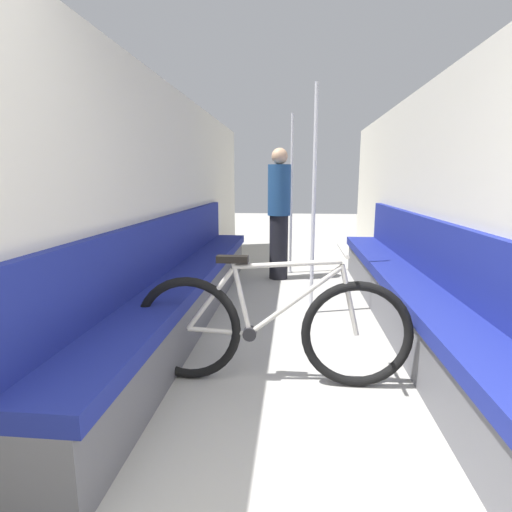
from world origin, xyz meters
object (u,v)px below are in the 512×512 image
Objects in this scene: bicycle at (270,329)px; passenger_standing at (279,213)px; grab_pole_near at (291,198)px; grab_pole_far at (314,206)px; bench_seat_row_right at (408,293)px; bench_seat_row_left at (186,287)px.

passenger_standing is at bearing 84.69° from bicycle.
grab_pole_near and grab_pole_far have the same top height.
bicycle is (-1.16, -1.09, 0.04)m from bench_seat_row_right.
bench_seat_row_right is 2.12× the size of grab_pole_near.
bench_seat_row_left is at bearing -114.50° from grab_pole_near.
grab_pole_far is at bearing 157.80° from bench_seat_row_right.
bicycle is 3.26m from grab_pole_near.
grab_pole_far is at bearing 70.77° from bicycle.
bicycle is at bearing -51.76° from bench_seat_row_left.
passenger_standing is at bearing 105.49° from grab_pole_far.
grab_pole_far is at bearing 69.83° from passenger_standing.
bicycle is at bearing -91.65° from grab_pole_near.
bicycle is 0.82× the size of grab_pole_far.
grab_pole_far is 1.28× the size of passenger_standing.
bench_seat_row_left and bench_seat_row_right have the same top height.
bicycle is 2.87m from passenger_standing.
bench_seat_row_left is at bearing -163.85° from grab_pole_far.
bench_seat_row_right is 2.70× the size of passenger_standing.
grab_pole_near is 0.43m from passenger_standing.
bench_seat_row_right is 2.46m from grab_pole_near.
bench_seat_row_right is 1.59m from bicycle.
grab_pole_near reaches higher than bicycle.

